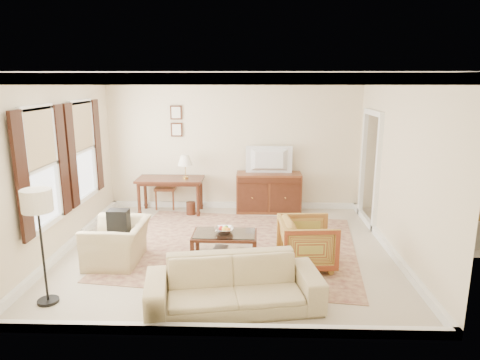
# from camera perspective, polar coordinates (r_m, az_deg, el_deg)

# --- Properties ---
(room_shell) EXTENTS (5.51, 5.01, 2.91)m
(room_shell) POSITION_cam_1_polar(r_m,az_deg,el_deg) (6.79, -1.79, 10.33)
(room_shell) COLOR beige
(room_shell) RESTS_ON ground
(annex_bedroom) EXTENTS (3.00, 2.70, 2.90)m
(annex_bedroom) POSITION_cam_1_polar(r_m,az_deg,el_deg) (9.25, 27.87, -3.85)
(annex_bedroom) COLOR beige
(annex_bedroom) RESTS_ON ground
(window_front) EXTENTS (0.12, 1.56, 1.80)m
(window_front) POSITION_cam_1_polar(r_m,az_deg,el_deg) (6.94, -24.97, 1.47)
(window_front) COLOR #CCB284
(window_front) RESTS_ON room_shell
(window_rear) EXTENTS (0.12, 1.56, 1.80)m
(window_rear) POSITION_cam_1_polar(r_m,az_deg,el_deg) (8.38, -20.16, 3.75)
(window_rear) COLOR #CCB284
(window_rear) RESTS_ON room_shell
(doorway) EXTENTS (0.10, 1.12, 2.25)m
(doorway) POSITION_cam_1_polar(r_m,az_deg,el_deg) (8.76, 16.89, 1.22)
(doorway) COLOR white
(doorway) RESTS_ON room_shell
(rug) EXTENTS (4.42, 3.93, 0.01)m
(rug) POSITION_cam_1_polar(r_m,az_deg,el_deg) (7.50, -0.46, -8.76)
(rug) COLOR #571D24
(rug) RESTS_ON room_shell
(writing_desk) EXTENTS (1.40, 0.70, 0.77)m
(writing_desk) POSITION_cam_1_polar(r_m,az_deg,el_deg) (9.25, -9.27, -0.41)
(writing_desk) COLOR #401E12
(writing_desk) RESTS_ON room_shell
(desk_chair) EXTENTS (0.49, 0.49, 1.05)m
(desk_chair) POSITION_cam_1_polar(r_m,az_deg,el_deg) (9.65, -9.86, -0.66)
(desk_chair) COLOR brown
(desk_chair) RESTS_ON room_shell
(desk_lamp) EXTENTS (0.32, 0.32, 0.50)m
(desk_lamp) POSITION_cam_1_polar(r_m,az_deg,el_deg) (9.12, -7.32, 1.77)
(desk_lamp) COLOR silver
(desk_lamp) RESTS_ON writing_desk
(framed_prints) EXTENTS (0.25, 0.04, 0.68)m
(framed_prints) POSITION_cam_1_polar(r_m,az_deg,el_deg) (9.43, -8.48, 7.80)
(framed_prints) COLOR #401E12
(framed_prints) RESTS_ON room_shell
(sideboard) EXTENTS (1.39, 0.53, 0.85)m
(sideboard) POSITION_cam_1_polar(r_m,az_deg,el_deg) (9.30, 3.83, -1.65)
(sideboard) COLOR brown
(sideboard) RESTS_ON room_shell
(tv) EXTENTS (0.95, 0.55, 0.12)m
(tv) POSITION_cam_1_polar(r_m,az_deg,el_deg) (9.09, 3.93, 3.81)
(tv) COLOR black
(tv) RESTS_ON sideboard
(coffee_table) EXTENTS (1.04, 0.62, 0.43)m
(coffee_table) POSITION_cam_1_polar(r_m,az_deg,el_deg) (6.91, -2.06, -7.86)
(coffee_table) COLOR #401E12
(coffee_table) RESTS_ON room_shell
(fruit_bowl) EXTENTS (0.42, 0.42, 0.10)m
(fruit_bowl) POSITION_cam_1_polar(r_m,az_deg,el_deg) (6.88, -2.14, -6.57)
(fruit_bowl) COLOR silver
(fruit_bowl) RESTS_ON coffee_table
(book_a) EXTENTS (0.28, 0.10, 0.38)m
(book_a) POSITION_cam_1_polar(r_m,az_deg,el_deg) (7.01, -3.55, -8.96)
(book_a) COLOR brown
(book_a) RESTS_ON coffee_table
(book_b) EXTENTS (0.28, 0.04, 0.38)m
(book_b) POSITION_cam_1_polar(r_m,az_deg,el_deg) (6.85, -0.35, -9.51)
(book_b) COLOR brown
(book_b) RESTS_ON coffee_table
(striped_armchair) EXTENTS (0.82, 0.87, 0.84)m
(striped_armchair) POSITION_cam_1_polar(r_m,az_deg,el_deg) (6.67, 8.95, -7.99)
(striped_armchair) COLOR brown
(striped_armchair) RESTS_ON room_shell
(club_armchair) EXTENTS (0.67, 1.02, 0.88)m
(club_armchair) POSITION_cam_1_polar(r_m,az_deg,el_deg) (7.01, -16.07, -7.12)
(club_armchair) COLOR #C9BA88
(club_armchair) RESTS_ON room_shell
(backpack) EXTENTS (0.30, 0.37, 0.40)m
(backpack) POSITION_cam_1_polar(r_m,az_deg,el_deg) (6.99, -15.89, -5.03)
(backpack) COLOR black
(backpack) RESTS_ON club_armchair
(sofa) EXTENTS (2.25, 0.99, 0.85)m
(sofa) POSITION_cam_1_polar(r_m,az_deg,el_deg) (5.47, -0.85, -12.73)
(sofa) COLOR #C9BA88
(sofa) RESTS_ON room_shell
(floor_lamp) EXTENTS (0.37, 0.37, 1.52)m
(floor_lamp) POSITION_cam_1_polar(r_m,az_deg,el_deg) (5.83, -25.36, -3.53)
(floor_lamp) COLOR black
(floor_lamp) RESTS_ON room_shell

